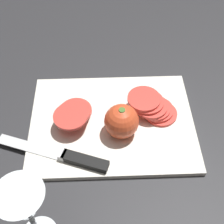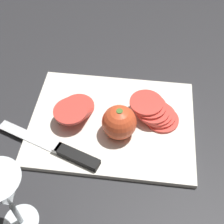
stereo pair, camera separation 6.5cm
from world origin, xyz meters
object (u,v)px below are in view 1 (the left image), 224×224
Objects in this scene: wine_glass at (26,209)px; knife at (74,158)px; whole_tomato at (123,121)px; tomato_slice_stack_near at (73,113)px; tomato_slice_stack_far at (152,106)px.

wine_glass reaches higher than knife.
whole_tomato reaches higher than knife.
tomato_slice_stack_near is (-0.00, 0.10, 0.01)m from knife.
knife is at bearing -145.21° from tomato_slice_stack_far.
whole_tomato is at bearing -20.00° from tomato_slice_stack_near.
wine_glass is at bearing 88.44° from knife.
tomato_slice_stack_near is 1.03× the size of tomato_slice_stack_far.
tomato_slice_stack_far is (0.17, 0.12, 0.01)m from knife.
knife is at bearing -87.83° from tomato_slice_stack_near.
whole_tomato reaches higher than tomato_slice_stack_near.
tomato_slice_stack_far is (0.22, 0.25, -0.08)m from wine_glass.
whole_tomato is at bearing -142.77° from tomato_slice_stack_far.
knife is 2.11× the size of tomato_slice_stack_far.
tomato_slice_stack_near is at bearing 78.25° from wine_glass.
whole_tomato is 0.11m from tomato_slice_stack_near.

